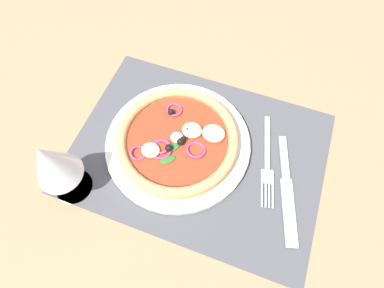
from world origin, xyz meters
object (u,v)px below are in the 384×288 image
at_px(plate, 177,145).
at_px(fork, 267,164).
at_px(pizza, 177,140).
at_px(knife, 287,189).
at_px(wine_glass, 51,163).

height_order(plate, fork, plate).
height_order(pizza, knife, pizza).
height_order(knife, wine_glass, wine_glass).
bearing_deg(knife, plate, -110.86).
bearing_deg(knife, fork, -145.18).
relative_size(pizza, wine_glass, 1.48).
bearing_deg(knife, wine_glass, -88.04).
bearing_deg(fork, knife, 38.10).
relative_size(plate, fork, 1.49).
relative_size(plate, knife, 1.35).
bearing_deg(plate, wine_glass, 43.57).
bearing_deg(wine_glass, plate, -136.43).
xyz_separation_m(pizza, fork, (-0.16, -0.02, -0.02)).
bearing_deg(plate, pizza, -155.60).
xyz_separation_m(fork, knife, (-0.04, 0.03, 0.00)).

